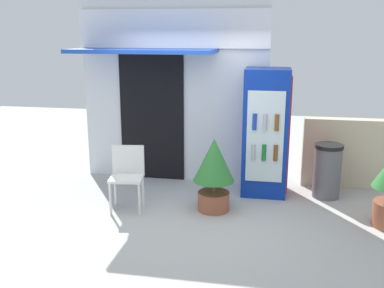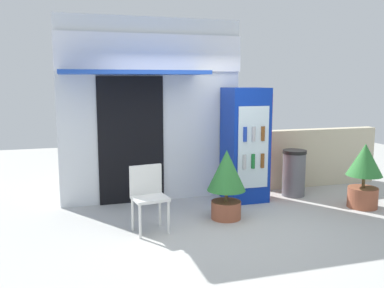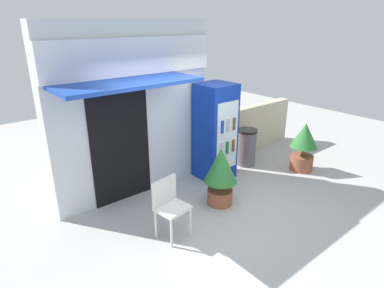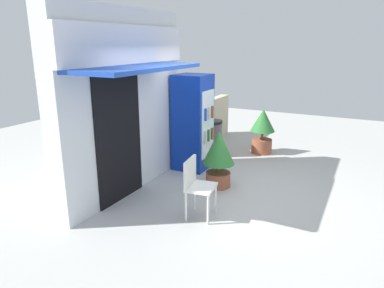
{
  "view_description": "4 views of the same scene",
  "coord_description": "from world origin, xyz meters",
  "px_view_note": "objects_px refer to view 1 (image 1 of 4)",
  "views": [
    {
      "loc": [
        1.2,
        -5.54,
        2.46
      ],
      "look_at": [
        0.07,
        0.49,
        0.91
      ],
      "focal_mm": 41.26,
      "sensor_mm": 36.0,
      "label": 1
    },
    {
      "loc": [
        -1.8,
        -5.35,
        2.07
      ],
      "look_at": [
        0.0,
        0.72,
        1.1
      ],
      "focal_mm": 38.84,
      "sensor_mm": 36.0,
      "label": 2
    },
    {
      "loc": [
        -3.21,
        -3.34,
        3.09
      ],
      "look_at": [
        0.15,
        0.76,
        1.06
      ],
      "focal_mm": 30.58,
      "sensor_mm": 36.0,
      "label": 3
    },
    {
      "loc": [
        -5.14,
        -2.04,
        2.56
      ],
      "look_at": [
        0.09,
        0.67,
        0.84
      ],
      "focal_mm": 32.86,
      "sensor_mm": 36.0,
      "label": 4
    }
  ],
  "objects_px": {
    "drink_cooler": "(266,132)",
    "trash_bin": "(327,171)",
    "potted_plant_near_shop": "(214,169)",
    "plastic_chair": "(127,172)"
  },
  "relations": [
    {
      "from": "potted_plant_near_shop",
      "to": "drink_cooler",
      "type": "bearing_deg",
      "value": 51.77
    },
    {
      "from": "potted_plant_near_shop",
      "to": "trash_bin",
      "type": "relative_size",
      "value": 1.26
    },
    {
      "from": "drink_cooler",
      "to": "plastic_chair",
      "type": "distance_m",
      "value": 2.2
    },
    {
      "from": "drink_cooler",
      "to": "trash_bin",
      "type": "bearing_deg",
      "value": -2.03
    },
    {
      "from": "plastic_chair",
      "to": "potted_plant_near_shop",
      "type": "xyz_separation_m",
      "value": [
        1.21,
        0.16,
        0.07
      ]
    },
    {
      "from": "potted_plant_near_shop",
      "to": "trash_bin",
      "type": "bearing_deg",
      "value": 27.17
    },
    {
      "from": "plastic_chair",
      "to": "potted_plant_near_shop",
      "type": "height_order",
      "value": "potted_plant_near_shop"
    },
    {
      "from": "plastic_chair",
      "to": "potted_plant_near_shop",
      "type": "distance_m",
      "value": 1.23
    },
    {
      "from": "drink_cooler",
      "to": "trash_bin",
      "type": "relative_size",
      "value": 2.33
    },
    {
      "from": "drink_cooler",
      "to": "potted_plant_near_shop",
      "type": "relative_size",
      "value": 1.85
    }
  ]
}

